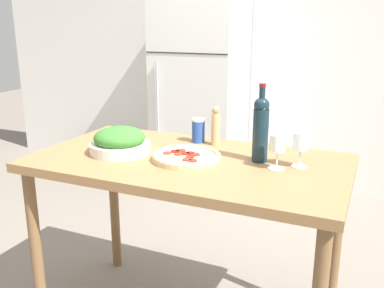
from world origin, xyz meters
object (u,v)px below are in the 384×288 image
refrigerator (200,95)px  salad_bowl (120,142)px  wine_bottle (261,127)px  wine_glass_far (301,143)px  wine_glass_near (278,145)px  salt_canister (198,130)px  pepper_mill (216,126)px  homemade_pizza (187,157)px

refrigerator → salad_bowl: bearing=-78.8°
wine_bottle → wine_glass_far: (0.18, -0.01, -0.05)m
wine_bottle → wine_glass_near: wine_bottle is taller
refrigerator → salt_canister: 1.69m
refrigerator → wine_glass_near: 2.14m
wine_bottle → pepper_mill: size_ratio=1.76×
refrigerator → homemade_pizza: size_ratio=5.60×
wine_glass_near → salad_bowl: (-0.75, -0.07, -0.05)m
salt_canister → homemade_pizza: bearing=-76.3°
homemade_pizza → salad_bowl: bearing=-175.8°
pepper_mill → wine_bottle: bearing=-31.8°
refrigerator → wine_bottle: size_ratio=5.00×
wine_bottle → homemade_pizza: (-0.31, -0.12, -0.14)m
refrigerator → wine_bottle: 2.03m
refrigerator → salad_bowl: 1.92m
wine_glass_near → salad_bowl: bearing=-174.7°
refrigerator → salt_canister: bearing=-67.5°
wine_bottle → salt_canister: 0.43m
wine_bottle → wine_glass_far: size_ratio=2.31×
wine_glass_far → salad_bowl: (-0.84, -0.13, -0.05)m
salt_canister → wine_bottle: bearing=-26.0°
wine_glass_far → salad_bowl: size_ratio=0.53×
homemade_pizza → pepper_mill: bearing=84.7°
wine_glass_near → pepper_mill: size_ratio=0.76×
refrigerator → wine_glass_far: refrigerator is taller
refrigerator → wine_bottle: refrigerator is taller
wine_glass_far → salad_bowl: bearing=-170.9°
refrigerator → pepper_mill: 1.74m
pepper_mill → salt_canister: size_ratio=1.59×
wine_bottle → salad_bowl: size_ratio=1.21×
homemade_pizza → salt_canister: salt_canister is taller
salad_bowl → salt_canister: salad_bowl is taller
pepper_mill → homemade_pizza: 0.30m
salt_canister → wine_glass_far: bearing=-19.0°
wine_bottle → salt_canister: size_ratio=2.81×
refrigerator → wine_glass_near: (1.12, -1.82, 0.13)m
refrigerator → wine_glass_near: refrigerator is taller
wine_bottle → homemade_pizza: size_ratio=1.12×
wine_glass_near → salt_canister: bearing=151.4°
homemade_pizza → wine_glass_near: bearing=6.2°
homemade_pizza → wine_bottle: bearing=21.0°
salad_bowl → homemade_pizza: 0.35m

